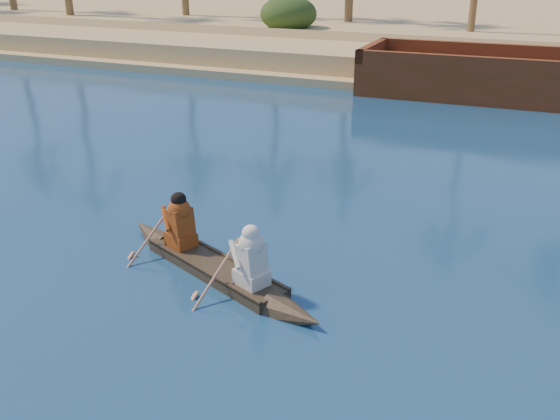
% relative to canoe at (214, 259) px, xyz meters
% --- Properties ---
extents(sandy_embankment, '(150.00, 51.00, 1.50)m').
position_rel_canoe_xyz_m(sandy_embankment, '(1.99, 42.28, 0.23)').
color(sandy_embankment, tan).
rests_on(sandy_embankment, ground).
extents(shrub_cluster, '(100.00, 6.00, 2.40)m').
position_rel_canoe_xyz_m(shrub_cluster, '(1.99, 26.89, 0.90)').
color(shrub_cluster, '#263C15').
rests_on(shrub_cluster, ground).
extents(canoe, '(5.45, 2.88, 1.55)m').
position_rel_canoe_xyz_m(canoe, '(0.00, 0.00, 0.00)').
color(canoe, '#3E3421').
rests_on(canoe, ground).
extents(barge_mid, '(13.69, 4.86, 2.26)m').
position_rel_canoe_xyz_m(barge_mid, '(4.28, 18.76, 0.49)').
color(barge_mid, maroon).
rests_on(barge_mid, ground).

